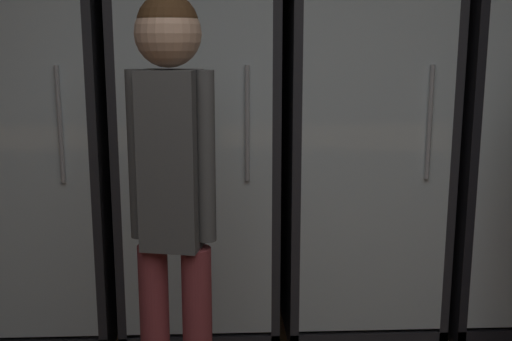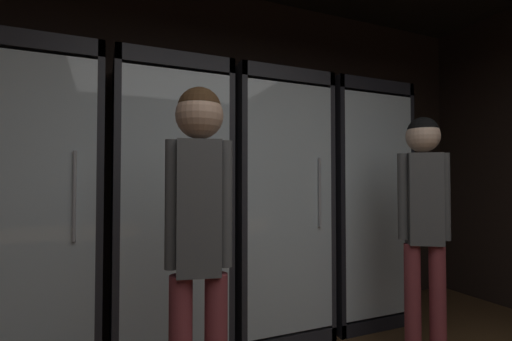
{
  "view_description": "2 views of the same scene",
  "coord_description": "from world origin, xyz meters",
  "px_view_note": "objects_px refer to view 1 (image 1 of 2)",
  "views": [
    {
      "loc": [
        -0.32,
        -0.34,
        1.44
      ],
      "look_at": [
        -0.18,
        2.69,
        0.82
      ],
      "focal_mm": 43.78,
      "sensor_mm": 36.0,
      "label": 1
    },
    {
      "loc": [
        -0.89,
        0.11,
        1.18
      ],
      "look_at": [
        0.18,
        2.6,
        1.26
      ],
      "focal_mm": 25.19,
      "sensor_mm": 36.0,
      "label": 2
    }
  ],
  "objects_px": {
    "cooler_center": "(200,139)",
    "cooler_right": "(360,138)",
    "cooler_left": "(35,139)",
    "shopper_far": "(172,183)"
  },
  "relations": [
    {
      "from": "cooler_left",
      "to": "cooler_right",
      "type": "distance_m",
      "value": 1.59
    },
    {
      "from": "shopper_far",
      "to": "cooler_left",
      "type": "bearing_deg",
      "value": 125.4
    },
    {
      "from": "cooler_center",
      "to": "shopper_far",
      "type": "height_order",
      "value": "cooler_center"
    },
    {
      "from": "cooler_right",
      "to": "cooler_left",
      "type": "bearing_deg",
      "value": 179.96
    },
    {
      "from": "cooler_left",
      "to": "cooler_center",
      "type": "bearing_deg",
      "value": -0.1
    },
    {
      "from": "cooler_right",
      "to": "shopper_far",
      "type": "relative_size",
      "value": 1.25
    },
    {
      "from": "cooler_center",
      "to": "shopper_far",
      "type": "xyz_separation_m",
      "value": [
        -0.04,
        -1.06,
        0.02
      ]
    },
    {
      "from": "cooler_center",
      "to": "cooler_right",
      "type": "bearing_deg",
      "value": 0.02
    },
    {
      "from": "cooler_right",
      "to": "shopper_far",
      "type": "xyz_separation_m",
      "value": [
        -0.84,
        -1.06,
        0.02
      ]
    },
    {
      "from": "cooler_left",
      "to": "cooler_center",
      "type": "relative_size",
      "value": 1.0
    }
  ]
}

